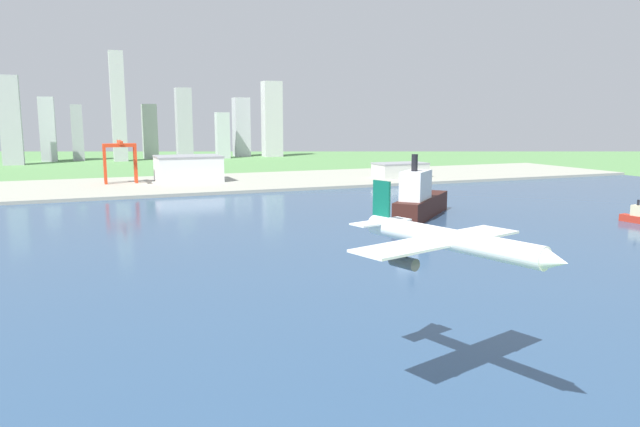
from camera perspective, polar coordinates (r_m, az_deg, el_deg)
The scene contains 9 objects.
ground_plane at distance 321.95m, azimuth -7.34°, elevation -0.87°, with size 2400.00×2400.00×0.00m, color #588C4E.
water_bay at distance 265.41m, azimuth -4.01°, elevation -2.96°, with size 840.00×360.00×0.15m, color #2D4C70.
industrial_pier at distance 506.13m, azimuth -12.89°, elevation 2.77°, with size 840.00×140.00×2.50m, color #A0A191.
airplane_landing at distance 117.77m, azimuth 12.40°, elevation -2.55°, with size 41.69×46.70×14.18m.
cargo_ship at distance 337.94m, azimuth 9.63°, elevation 1.28°, with size 58.49×55.79×36.52m.
port_crane_red at distance 513.59m, azimuth -18.79°, elevation 5.63°, with size 26.38×37.02×35.48m.
warehouse_main at distance 516.40m, azimuth -12.62°, elevation 4.27°, with size 54.16×40.28×21.91m.
warehouse_annex at distance 545.52m, azimuth 7.75°, elevation 4.20°, with size 47.03×26.86×13.21m.
distant_skyline at distance 840.81m, azimuth -15.07°, elevation 8.37°, with size 362.54×77.81×140.92m.
Camera 1 is at (-80.37, -6.71, 55.88)m, focal length 33.11 mm.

